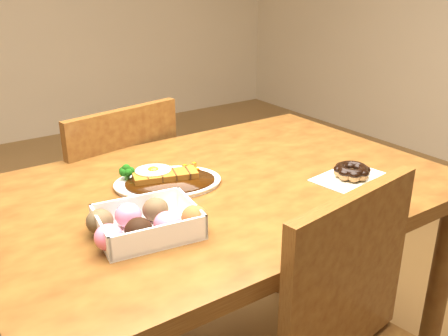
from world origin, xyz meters
TOP-DOWN VIEW (x-y plane):
  - table at (0.00, 0.00)m, footprint 1.20×0.80m
  - chair_far at (-0.10, 0.54)m, footprint 0.49×0.49m
  - katsu_curry_plate at (-0.12, 0.08)m, footprint 0.32×0.28m
  - donut_box at (-0.28, -0.13)m, footprint 0.24×0.19m
  - pon_de_ring at (0.31, -0.17)m, footprint 0.21×0.16m

SIDE VIEW (x-z plane):
  - chair_far at x=-0.10m, z-range 0.04..0.91m
  - table at x=0.00m, z-range 0.28..1.03m
  - katsu_curry_plate at x=-0.12m, z-range 0.74..0.79m
  - pon_de_ring at x=0.31m, z-range 0.75..0.79m
  - donut_box at x=-0.28m, z-range 0.75..0.81m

